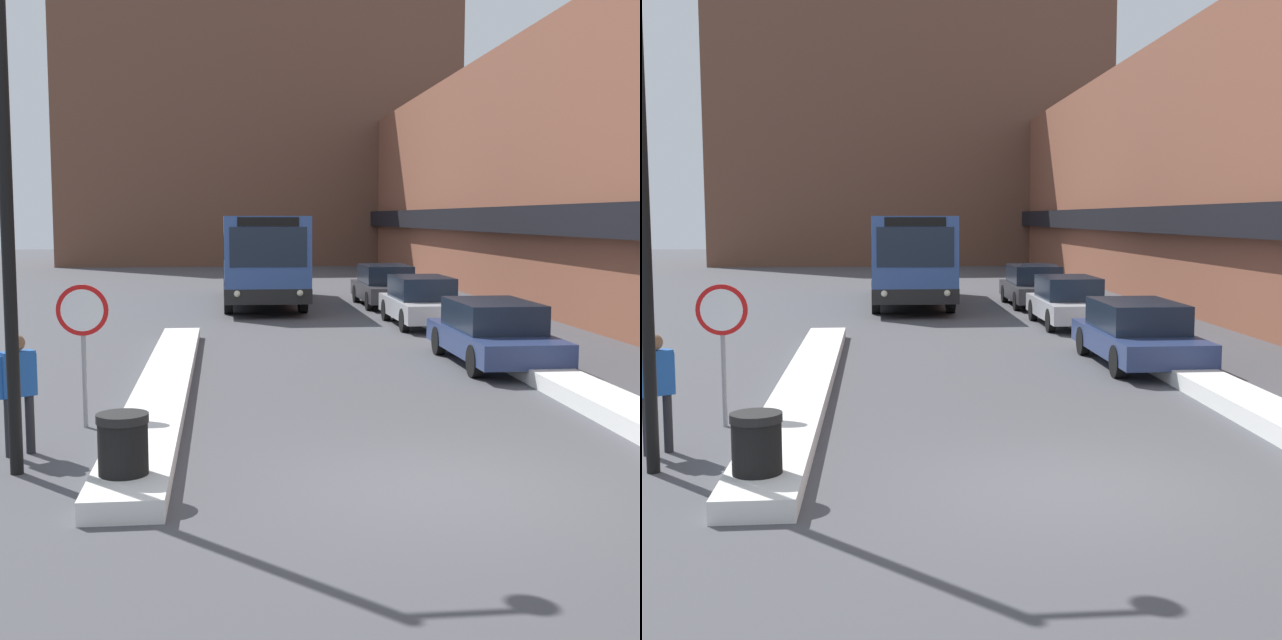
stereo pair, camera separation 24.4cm
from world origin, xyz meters
TOP-DOWN VIEW (x-y plane):
  - ground_plane at (0.00, 0.00)m, footprint 160.00×160.00m
  - building_row_right at (9.97, 24.00)m, footprint 5.50×60.00m
  - building_backdrop_far at (0.00, 51.24)m, footprint 26.00×8.00m
  - snow_bank_left at (-3.60, 6.27)m, footprint 0.90×14.37m
  - snow_bank_right at (3.60, 7.51)m, footprint 0.90×16.56m
  - city_bus at (-1.14, 22.25)m, footprint 2.71×10.14m
  - parked_car_front at (3.20, 8.48)m, footprint 1.86×4.75m
  - parked_car_middle at (3.20, 15.39)m, footprint 1.79×4.48m
  - parked_car_back at (3.20, 21.18)m, footprint 1.86×4.69m
  - stop_sign at (-4.60, 3.51)m, footprint 0.76×0.08m
  - street_lamp at (-4.80, 1.12)m, footprint 1.46×0.36m
  - pedestrian at (-5.22, 2.02)m, footprint 0.47×0.41m
  - trash_bin at (-3.67, 0.08)m, footprint 0.59×0.59m

SIDE VIEW (x-z plane):
  - ground_plane at x=0.00m, z-range 0.00..0.00m
  - snow_bank_left at x=-3.60m, z-range 0.00..0.26m
  - snow_bank_right at x=3.60m, z-range 0.00..0.30m
  - trash_bin at x=-3.67m, z-range 0.00..0.95m
  - parked_car_front at x=3.20m, z-range 0.01..1.37m
  - parked_car_middle at x=3.20m, z-range 0.01..1.43m
  - parked_car_back at x=3.20m, z-range 0.00..1.46m
  - pedestrian at x=-5.22m, z-range 0.16..1.77m
  - stop_sign at x=-4.60m, z-range 0.48..2.63m
  - city_bus at x=-1.14m, z-range 0.15..3.32m
  - street_lamp at x=-4.80m, z-range 0.78..7.65m
  - building_row_right at x=9.97m, z-range -0.02..9.29m
  - building_backdrop_far at x=0.00m, z-range 0.00..17.20m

